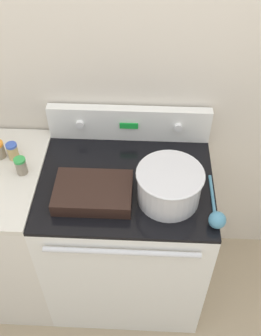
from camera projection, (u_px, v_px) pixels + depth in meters
ground_plane at (124, 330)px, 2.23m from camera, size 12.00×12.00×0.00m
kitchen_wall at (130, 73)px, 1.82m from camera, size 8.00×0.05×2.50m
stove_range at (127, 236)px, 2.13m from camera, size 0.80×0.67×0.91m
control_panel at (129, 123)px, 1.95m from camera, size 0.80×0.07×0.18m
side_counter at (8, 231)px, 2.15m from camera, size 0.49×0.64×0.92m
mixing_bowl at (169, 185)px, 1.66m from camera, size 0.29×0.29×0.16m
casserole_dish at (93, 192)px, 1.71m from camera, size 0.34×0.23×0.06m
ladle at (217, 217)px, 1.61m from camera, size 0.07×0.31×0.07m
spice_jar_green_cap at (21, 166)px, 1.79m from camera, size 0.05×0.05×0.09m
spice_jar_blue_cap at (13, 151)px, 1.86m from camera, size 0.05×0.05×0.09m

